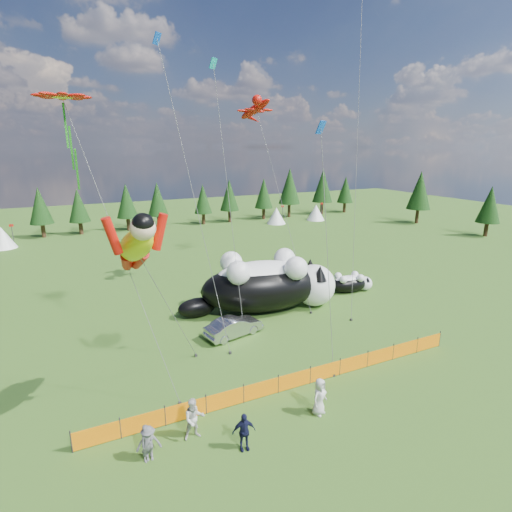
% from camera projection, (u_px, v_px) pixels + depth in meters
% --- Properties ---
extents(ground, '(160.00, 160.00, 0.00)m').
position_uv_depth(ground, '(269.00, 362.00, 24.25)').
color(ground, '#123309').
rests_on(ground, ground).
extents(safety_fence, '(22.06, 0.06, 1.10)m').
position_uv_depth(safety_fence, '(294.00, 380.00, 21.50)').
color(safety_fence, '#262626').
rests_on(safety_fence, ground).
extents(tree_line, '(90.00, 4.00, 8.00)m').
position_uv_depth(tree_line, '(138.00, 204.00, 62.39)').
color(tree_line, black).
rests_on(tree_line, ground).
extents(festival_tents, '(50.00, 3.20, 2.80)m').
position_uv_depth(festival_tents, '(215.00, 220.00, 63.28)').
color(festival_tents, white).
rests_on(festival_tents, ground).
extents(cat_large, '(12.76, 6.24, 4.64)m').
position_uv_depth(cat_large, '(268.00, 283.00, 31.60)').
color(cat_large, black).
rests_on(cat_large, ground).
extents(cat_small, '(4.80, 2.29, 1.74)m').
position_uv_depth(cat_small, '(351.00, 283.00, 35.90)').
color(cat_small, black).
rests_on(cat_small, ground).
extents(car, '(4.37, 2.35, 1.37)m').
position_uv_depth(car, '(234.00, 327.00, 27.47)').
color(car, '#B4B4B9').
rests_on(car, ground).
extents(spectator_a, '(0.71, 0.60, 1.66)m').
position_uv_depth(spectator_a, '(148.00, 443.00, 16.48)').
color(spectator_a, '#56565B').
rests_on(spectator_a, ground).
extents(spectator_b, '(0.98, 0.61, 1.97)m').
position_uv_depth(spectator_b, '(194.00, 419.00, 17.71)').
color(spectator_b, beige).
rests_on(spectator_b, ground).
extents(spectator_c, '(1.10, 0.68, 1.75)m').
position_uv_depth(spectator_c, '(244.00, 432.00, 17.06)').
color(spectator_c, '#121533').
rests_on(spectator_c, ground).
extents(spectator_d, '(1.10, 0.69, 1.60)m').
position_uv_depth(spectator_d, '(149.00, 443.00, 16.49)').
color(spectator_d, '#56565B').
rests_on(spectator_d, ground).
extents(spectator_e, '(1.08, 0.91, 1.89)m').
position_uv_depth(spectator_e, '(319.00, 397.00, 19.34)').
color(spectator_e, beige).
rests_on(spectator_e, ground).
extents(superhero_kite, '(5.91, 6.56, 11.14)m').
position_uv_depth(superhero_kite, '(136.00, 245.00, 17.50)').
color(superhero_kite, yellow).
rests_on(superhero_kite, ground).
extents(gecko_kite, '(4.14, 12.47, 18.27)m').
position_uv_depth(gecko_kite, '(255.00, 109.00, 35.12)').
color(gecko_kite, '#BA1009').
rests_on(gecko_kite, ground).
extents(flower_kite, '(5.29, 5.93, 15.82)m').
position_uv_depth(flower_kite, '(63.00, 100.00, 18.59)').
color(flower_kite, '#BA1009').
rests_on(flower_kite, ground).
extents(diamond_kite_a, '(2.68, 6.16, 20.09)m').
position_uv_depth(diamond_kite_a, '(162.00, 59.00, 24.35)').
color(diamond_kite_a, blue).
rests_on(diamond_kite_a, ground).
extents(diamond_kite_b, '(5.32, 7.83, 26.52)m').
position_uv_depth(diamond_kite_b, '(362.00, 2.00, 31.66)').
color(diamond_kite_b, '#0DA5A3').
rests_on(diamond_kite_b, ground).
extents(diamond_kite_c, '(0.99, 2.12, 14.32)m').
position_uv_depth(diamond_kite_c, '(322.00, 143.00, 20.73)').
color(diamond_kite_c, blue).
rests_on(diamond_kite_c, ground).
extents(diamond_kite_d, '(1.02, 5.39, 19.32)m').
position_uv_depth(diamond_kite_d, '(215.00, 79.00, 28.36)').
color(diamond_kite_d, '#0DA5A3').
rests_on(diamond_kite_d, ground).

